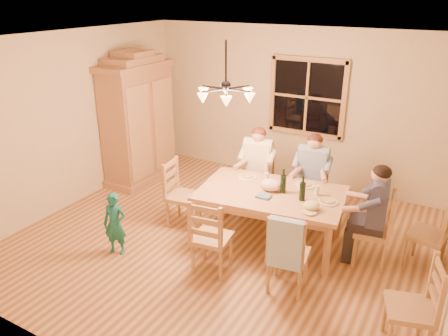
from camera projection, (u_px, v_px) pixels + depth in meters
The scene contains 31 objects.
floor at pixel (226, 241), 6.06m from camera, with size 5.50×5.50×0.00m, color brown.
ceiling at pixel (226, 40), 5.04m from camera, with size 5.50×5.00×0.02m, color white.
wall_back at pixel (296, 107), 7.57m from camera, with size 5.50×0.02×2.70m, color beige.
wall_left at pixel (72, 120), 6.80m from camera, with size 0.02×5.00×2.70m, color beige.
window at pixel (307, 97), 7.37m from camera, with size 1.30×0.06×1.30m.
chandelier at pixel (226, 93), 5.27m from camera, with size 0.77×0.68×0.71m.
armoire at pixel (138, 123), 7.70m from camera, with size 0.66×1.40×2.30m.
dining_table at pixel (271, 198), 5.81m from camera, with size 2.03×1.40×0.76m.
chair_far_left at pixel (257, 191), 6.87m from camera, with size 0.49×0.47×0.99m.
chair_far_right at pixel (310, 199), 6.58m from camera, with size 0.49×0.47×0.99m.
chair_near_left at pixel (212, 248), 5.34m from camera, with size 0.49×0.47×0.99m.
chair_near_right at pixel (288, 265), 5.01m from camera, with size 0.49×0.47×0.99m.
chair_end_left at pixel (183, 206), 6.39m from camera, with size 0.47×0.49×0.99m.
chair_end_right at pixel (371, 241), 5.49m from camera, with size 0.47×0.49×0.99m.
adult_woman at pixel (258, 159), 6.67m from camera, with size 0.43×0.47×0.87m.
adult_plaid_man at pixel (313, 166), 6.38m from camera, with size 0.43×0.47×0.87m.
adult_slate_man at pixel (376, 203), 5.28m from camera, with size 0.47×0.43×0.87m.
towel at pixel (285, 244), 4.70m from camera, with size 0.38×0.10×0.58m, color #9CBBD4.
wine_bottle_a at pixel (283, 181), 5.68m from camera, with size 0.08×0.08×0.33m, color black.
wine_bottle_b at pixel (303, 188), 5.48m from camera, with size 0.08×0.08×0.33m, color black.
plate_woman at pixel (247, 177), 6.19m from camera, with size 0.26×0.26×0.02m, color white.
plate_plaid at pixel (305, 185), 5.94m from camera, with size 0.26×0.26×0.02m, color white.
plate_slate at pixel (327, 202), 5.47m from camera, with size 0.26×0.26×0.02m, color white.
wine_glass_a at pixel (267, 177), 6.03m from camera, with size 0.06×0.06×0.14m, color silver.
wine_glass_b at pixel (317, 190), 5.64m from camera, with size 0.06×0.06×0.14m, color silver.
cap at pixel (312, 205), 5.28m from camera, with size 0.20×0.20×0.11m, color #C6C184.
napkin at pixel (264, 196), 5.60m from camera, with size 0.18×0.14×0.03m, color slate.
cloth_bundle at pixel (271, 185), 5.78m from camera, with size 0.28×0.22×0.15m, color #CBAF93.
child at pixel (115, 224), 5.64m from camera, with size 0.31×0.20×0.85m, color #176A67.
chair_spare_front at pixel (407, 322), 4.16m from camera, with size 0.53×0.54×0.99m.
chair_spare_back at pixel (426, 246), 5.40m from camera, with size 0.49×0.51×0.99m.
Camera 1 is at (2.54, -4.56, 3.24)m, focal length 35.00 mm.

